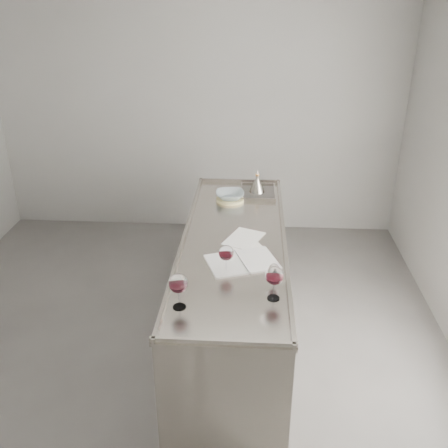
# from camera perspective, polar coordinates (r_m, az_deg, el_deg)

# --- Properties ---
(room_shell) EXTENTS (4.54, 5.04, 2.84)m
(room_shell) POSITION_cam_1_polar(r_m,az_deg,el_deg) (3.25, -7.92, 3.27)
(room_shell) COLOR #504E4B
(room_shell) RESTS_ON ground
(counter) EXTENTS (0.77, 2.42, 0.97)m
(counter) POSITION_cam_1_polar(r_m,az_deg,el_deg) (3.89, 1.06, -7.93)
(counter) COLOR #9E968D
(counter) RESTS_ON ground
(wine_glass_left) EXTENTS (0.11, 0.11, 0.22)m
(wine_glass_left) POSITION_cam_1_polar(r_m,az_deg,el_deg) (2.85, -5.24, -6.88)
(wine_glass_left) COLOR white
(wine_glass_left) RESTS_ON counter
(wine_glass_middle) EXTENTS (0.10, 0.10, 0.19)m
(wine_glass_middle) POSITION_cam_1_polar(r_m,az_deg,el_deg) (3.19, 0.25, -3.40)
(wine_glass_middle) COLOR white
(wine_glass_middle) RESTS_ON counter
(wine_glass_right) EXTENTS (0.11, 0.11, 0.21)m
(wine_glass_right) POSITION_cam_1_polar(r_m,az_deg,el_deg) (2.93, 5.79, -6.00)
(wine_glass_right) COLOR white
(wine_glass_right) RESTS_ON counter
(wine_glass_small) EXTENTS (0.06, 0.06, 0.13)m
(wine_glass_small) POSITION_cam_1_polar(r_m,az_deg,el_deg) (3.12, 5.72, -5.19)
(wine_glass_small) COLOR white
(wine_glass_small) RESTS_ON counter
(notebook) EXTENTS (0.53, 0.45, 0.02)m
(notebook) POSITION_cam_1_polar(r_m,az_deg,el_deg) (3.36, 2.08, -4.34)
(notebook) COLOR white
(notebook) RESTS_ON counter
(loose_paper_top) EXTENTS (0.34, 0.38, 0.00)m
(loose_paper_top) POSITION_cam_1_polar(r_m,az_deg,el_deg) (3.53, 2.81, -2.86)
(loose_paper_top) COLOR silver
(loose_paper_top) RESTS_ON counter
(loose_paper_under) EXTENTS (0.33, 0.38, 0.00)m
(loose_paper_under) POSITION_cam_1_polar(r_m,az_deg,el_deg) (3.67, 2.30, -1.66)
(loose_paper_under) COLOR silver
(loose_paper_under) RESTS_ON counter
(trivet) EXTENTS (0.25, 0.25, 0.02)m
(trivet) POSITION_cam_1_polar(r_m,az_deg,el_deg) (4.32, 0.69, 2.82)
(trivet) COLOR beige
(trivet) RESTS_ON counter
(ceramic_bowl) EXTENTS (0.27, 0.27, 0.06)m
(ceramic_bowl) POSITION_cam_1_polar(r_m,az_deg,el_deg) (4.31, 0.69, 3.31)
(ceramic_bowl) COLOR #86959C
(ceramic_bowl) RESTS_ON trivet
(wine_funnel) EXTENTS (0.14, 0.14, 0.21)m
(wine_funnel) POSITION_cam_1_polar(r_m,az_deg,el_deg) (4.50, 3.80, 4.46)
(wine_funnel) COLOR #ACA499
(wine_funnel) RESTS_ON counter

